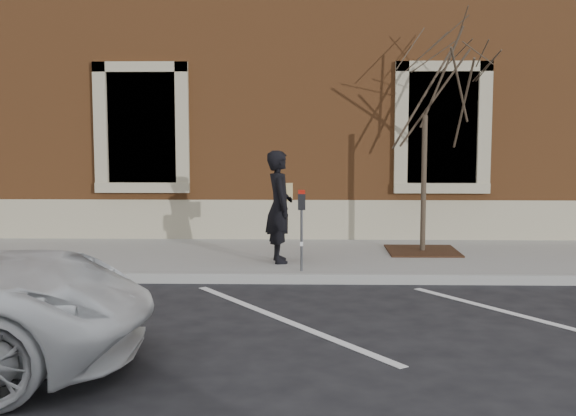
{
  "coord_description": "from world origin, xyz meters",
  "views": [
    {
      "loc": [
        0.27,
        -10.96,
        2.35
      ],
      "look_at": [
        0.0,
        0.6,
        1.1
      ],
      "focal_mm": 45.0,
      "sensor_mm": 36.0,
      "label": 1
    }
  ],
  "objects": [
    {
      "name": "ground",
      "position": [
        0.0,
        0.0,
        0.0
      ],
      "size": [
        120.0,
        120.0,
        0.0
      ],
      "primitive_type": "plane",
      "color": "#28282B",
      "rests_on": "ground"
    },
    {
      "name": "sidewalk_near",
      "position": [
        0.0,
        1.75,
        0.07
      ],
      "size": [
        40.0,
        3.5,
        0.15
      ],
      "primitive_type": "cube",
      "color": "gray",
      "rests_on": "ground"
    },
    {
      "name": "curb_near",
      "position": [
        0.0,
        -0.05,
        0.07
      ],
      "size": [
        40.0,
        0.12,
        0.15
      ],
      "primitive_type": "cube",
      "color": "#9E9E99",
      "rests_on": "ground"
    },
    {
      "name": "parking_stripes",
      "position": [
        0.0,
        -2.2,
        0.0
      ],
      "size": [
        28.0,
        4.4,
        0.01
      ],
      "primitive_type": null,
      "color": "silver",
      "rests_on": "ground"
    },
    {
      "name": "building_civic",
      "position": [
        0.0,
        7.74,
        4.0
      ],
      "size": [
        40.0,
        8.62,
        8.0
      ],
      "color": "brown",
      "rests_on": "ground"
    },
    {
      "name": "man",
      "position": [
        -0.15,
        0.96,
        1.08
      ],
      "size": [
        0.56,
        0.75,
        1.87
      ],
      "primitive_type": "imported",
      "rotation": [
        0.0,
        0.0,
        1.75
      ],
      "color": "black",
      "rests_on": "sidewalk_near"
    },
    {
      "name": "parking_meter",
      "position": [
        0.22,
        0.19,
        1.04
      ],
      "size": [
        0.12,
        0.09,
        1.28
      ],
      "rotation": [
        0.0,
        0.0,
        0.26
      ],
      "color": "#595B60",
      "rests_on": "sidewalk_near"
    },
    {
      "name": "tree_grate",
      "position": [
        2.41,
        2.04,
        0.17
      ],
      "size": [
        1.26,
        1.26,
        0.03
      ],
      "primitive_type": "cube",
      "color": "#392212",
      "rests_on": "sidewalk_near"
    },
    {
      "name": "sapling",
      "position": [
        2.41,
        2.04,
        3.29
      ],
      "size": [
        2.69,
        2.69,
        4.49
      ],
      "color": "#453729",
      "rests_on": "sidewalk_near"
    }
  ]
}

